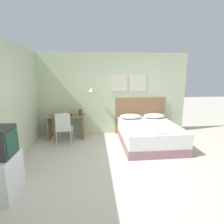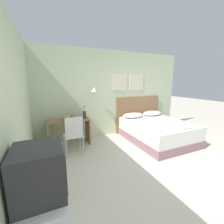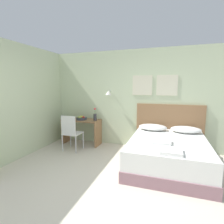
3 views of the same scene
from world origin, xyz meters
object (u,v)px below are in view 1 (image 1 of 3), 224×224
folded_towel_mid_bed (161,132)px  desk (67,123)px  fruit_bowl (67,114)px  flower_vase (80,111)px  pillow_right (154,116)px  pillow_left (131,116)px  tv_stand (2,176)px  desk_chair (64,127)px  bed (149,134)px  folded_towel_near_foot (149,126)px  headboard (140,115)px

folded_towel_mid_bed → desk: 2.87m
fruit_bowl → flower_vase: size_ratio=0.84×
pillow_right → folded_towel_mid_bed: bearing=-102.8°
pillow_left → fruit_bowl: (-2.00, -0.02, 0.11)m
tv_stand → desk_chair: bearing=72.0°
bed → pillow_left: 0.90m
desk_chair → folded_towel_near_foot: bearing=-10.1°
headboard → flower_vase: headboard is taller
folded_towel_mid_bed → fruit_bowl: fruit_bowl is taller
desk → fruit_bowl: fruit_bowl is taller
headboard → pillow_right: 0.49m
pillow_right → tv_stand: 4.33m
folded_towel_near_foot → pillow_right: bearing=63.7°
folded_towel_mid_bed → fruit_bowl: (-2.44, 1.44, 0.16)m
folded_towel_near_foot → tv_stand: size_ratio=0.50×
pillow_right → tv_stand: pillow_right is taller
pillow_right → fruit_bowl: (-2.77, -0.02, 0.11)m
pillow_left → folded_towel_near_foot: size_ratio=2.04×
pillow_right → desk_chair: 2.85m
headboard → flower_vase: 2.00m
folded_towel_mid_bed → desk_chair: bearing=160.7°
headboard → flower_vase: bearing=-171.4°
folded_towel_near_foot → desk_chair: (-2.28, 0.40, -0.06)m
tv_stand → pillow_left: bearing=44.7°
flower_vase → desk: bearing=177.7°
pillow_left → desk: size_ratio=0.64×
pillow_left → pillow_right: 0.78m
desk_chair → flower_vase: 0.79m
folded_towel_mid_bed → fruit_bowl: bearing=149.4°
folded_towel_mid_bed → flower_vase: 2.50m
pillow_left → desk_chair: 2.10m
headboard → desk: size_ratio=1.56×
fruit_bowl → desk_chair: bearing=-90.4°
bed → headboard: size_ratio=1.16×
folded_towel_mid_bed → desk_chair: 2.59m
bed → headboard: headboard is taller
fruit_bowl → flower_vase: 0.43m
fruit_bowl → flower_vase: bearing=2.2°
bed → headboard: 1.06m
folded_towel_near_foot → tv_stand: 3.35m
headboard → fruit_bowl: size_ratio=5.62×
desk → pillow_left: bearing=-0.3°
pillow_left → flower_vase: bearing=-179.7°
bed → desk_chair: 2.41m
headboard → desk: (-2.41, -0.28, -0.11)m
desk → flower_vase: (0.44, -0.02, 0.34)m
desk_chair → desk: bearing=91.8°
folded_towel_mid_bed → desk_chair: desk_chair is taller
headboard → desk_chair: headboard is taller
pillow_left → tv_stand: pillow_left is taller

